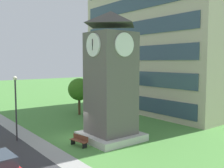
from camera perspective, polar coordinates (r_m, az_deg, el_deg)
The scene contains 7 objects.
ground_plane at distance 24.26m, azimuth -7.47°, elevation -11.67°, with size 160.00×160.00×0.00m, color #4C893D.
kerb_strip at distance 22.78m, azimuth -15.31°, elevation -12.92°, with size 120.00×1.60×0.01m, color #9E9E99.
office_building at distance 40.15m, azimuth 12.36°, elevation 15.56°, with size 21.81×14.16×28.80m.
clock_tower at distance 22.62m, azimuth -0.27°, elevation 0.23°, with size 4.77×4.77×11.26m.
park_bench at distance 21.89m, azimuth -7.23°, elevation -12.26°, with size 1.86×0.81×0.88m.
street_lamp at distance 23.96m, azimuth -20.50°, elevation -3.48°, with size 0.36×0.36×5.69m.
tree_streetside at distance 33.88m, azimuth -7.28°, elevation -1.20°, with size 2.90×2.90×4.79m.
Camera 1 is at (20.10, -11.70, 6.92)m, focal length 41.39 mm.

